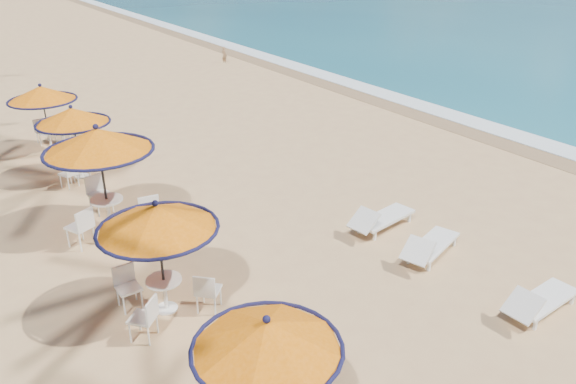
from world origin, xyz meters
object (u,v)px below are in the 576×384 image
Objects in this scene: station_0 at (268,350)px; lounger_near at (539,301)px; station_4 at (43,99)px; lounger_mid at (429,246)px; station_1 at (157,233)px; lounger_far at (380,218)px; station_2 at (100,153)px; station_3 at (73,125)px.

station_0 reaches higher than lounger_near.
lounger_near is at bearing -69.28° from station_4.
station_1 is at bearing 147.28° from lounger_mid.
lounger_near is at bearing -95.83° from lounger_far.
station_2 is 7.83m from lounger_mid.
station_4 is at bearing 89.02° from station_0.
lounger_mid is at bearing -14.71° from station_1.
station_1 is 1.06× the size of station_3.
station_3 is 2.94m from station_4.
lounger_far reaches higher than lounger_near.
station_3 reaches higher than lounger_mid.
lounger_mid is (5.43, -5.40, -1.63)m from station_2.
station_0 reaches higher than lounger_far.
station_4 is (0.13, 6.58, -0.22)m from station_2.
station_3 is 1.11× the size of lounger_mid.
lounger_mid is (5.15, -9.05, -1.29)m from station_3.
station_3 is 1.10× the size of lounger_far.
lounger_mid is (5.31, -11.98, -1.41)m from station_4.
station_2 is (0.11, 7.56, 0.37)m from station_0.
lounger_near is 0.94× the size of lounger_mid.
lounger_mid is at bearing -98.45° from lounger_far.
station_1 reaches higher than station_4.
station_1 is 1.17× the size of lounger_mid.
station_3 is (0.40, 11.21, 0.03)m from station_0.
lounger_mid is (5.62, -1.48, -1.39)m from station_1.
lounger_near is (5.83, -4.07, -1.40)m from station_1.
station_0 is at bearing -154.64° from lounger_far.
station_0 is 7.57m from station_2.
lounger_far is (5.30, -10.39, -1.40)m from station_4.
station_2 is at bearing 122.02° from lounger_near.
station_2 reaches higher than station_0.
station_0 reaches higher than lounger_mid.
station_3 is at bearing 85.54° from station_2.
station_1 is 1.25× the size of lounger_near.
station_0 is at bearing -92.03° from station_3.
station_0 is at bearing -90.98° from station_4.
lounger_near is at bearing -34.90° from station_1.
station_4 is 11.75m from lounger_far.
station_4 is 1.13× the size of lounger_far.
station_0 is 11.22m from station_3.
lounger_mid reaches higher than lounger_near.
lounger_far reaches higher than lounger_mid.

